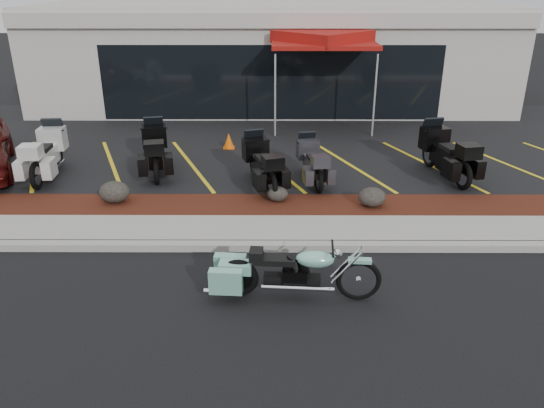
{
  "coord_description": "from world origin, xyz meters",
  "views": [
    {
      "loc": [
        0.1,
        -8.33,
        4.93
      ],
      "look_at": [
        0.06,
        1.2,
        0.85
      ],
      "focal_mm": 35.0,
      "sensor_mm": 36.0,
      "label": 1
    }
  ],
  "objects_px": {
    "hero_cruiser": "(359,274)",
    "touring_white": "(55,143)",
    "popup_canopy": "(323,39)",
    "traffic_cone": "(229,141)"
  },
  "relations": [
    {
      "from": "touring_white",
      "to": "traffic_cone",
      "type": "xyz_separation_m",
      "value": [
        4.54,
        1.74,
        -0.44
      ]
    },
    {
      "from": "hero_cruiser",
      "to": "traffic_cone",
      "type": "height_order",
      "value": "hero_cruiser"
    },
    {
      "from": "hero_cruiser",
      "to": "traffic_cone",
      "type": "relative_size",
      "value": 6.01
    },
    {
      "from": "touring_white",
      "to": "traffic_cone",
      "type": "bearing_deg",
      "value": -73.56
    },
    {
      "from": "hero_cruiser",
      "to": "popup_canopy",
      "type": "xyz_separation_m",
      "value": [
        0.23,
        10.96,
        2.54
      ]
    },
    {
      "from": "touring_white",
      "to": "popup_canopy",
      "type": "xyz_separation_m",
      "value": [
        7.53,
        4.69,
        2.2
      ]
    },
    {
      "from": "hero_cruiser",
      "to": "touring_white",
      "type": "height_order",
      "value": "touring_white"
    },
    {
      "from": "hero_cruiser",
      "to": "popup_canopy",
      "type": "height_order",
      "value": "popup_canopy"
    },
    {
      "from": "touring_white",
      "to": "popup_canopy",
      "type": "height_order",
      "value": "popup_canopy"
    },
    {
      "from": "traffic_cone",
      "to": "popup_canopy",
      "type": "relative_size",
      "value": 0.11
    }
  ]
}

